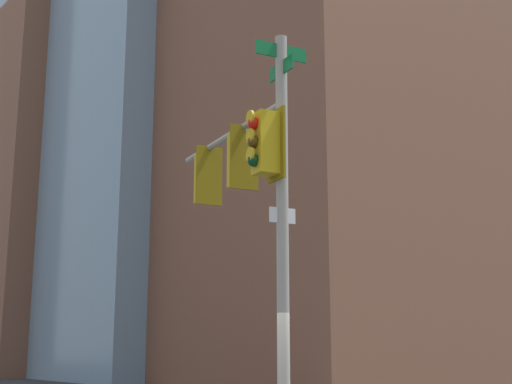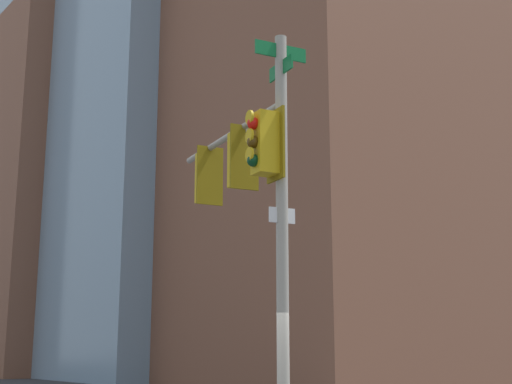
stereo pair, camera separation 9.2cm
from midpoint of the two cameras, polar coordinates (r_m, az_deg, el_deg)
The scene contains 4 objects.
signal_pole_assembly at distance 12.24m, azimuth -0.86°, elevation 0.85°, with size 4.32×1.41×6.97m.
building_brick_nearside at distance 50.28m, azimuth 2.40°, elevation 13.11°, with size 26.88×18.80×47.04m, color brown.
building_brick_midblock at distance 63.84m, azimuth -15.53°, elevation -0.83°, with size 20.01×14.72×28.28m, color brown.
building_brick_farside at distance 70.45m, azimuth -4.65°, elevation 5.25°, with size 22.80×17.04×46.25m, color #4C3328.
Camera 1 is at (8.43, -6.66, 1.98)m, focal length 50.46 mm.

